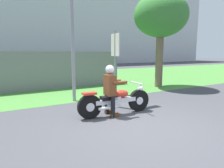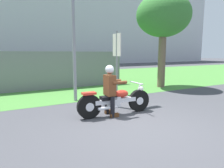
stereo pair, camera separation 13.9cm
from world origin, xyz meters
TOP-DOWN VIEW (x-y plane):
  - ground at (0.00, 0.00)m, footprint 120.00×120.00m
  - grass_verge at (0.00, 9.08)m, footprint 60.00×12.00m
  - stadium_facade at (4.70, 29.17)m, footprint 60.89×8.00m
  - motorcycle_lead at (0.00, 1.16)m, footprint 2.21×0.66m
  - rider_lead at (-0.16, 1.17)m, footprint 0.56×0.48m
  - tree_roadside at (4.39, 4.10)m, footprint 2.65×2.65m
  - sign_banner at (1.43, 3.54)m, footprint 0.08×0.60m
  - fence_segment at (-0.38, 6.14)m, footprint 7.00×0.06m

SIDE VIEW (x-z plane):
  - ground at x=0.00m, z-range 0.00..0.00m
  - grass_verge at x=0.00m, z-range 0.00..0.01m
  - motorcycle_lead at x=0.00m, z-range -0.05..0.84m
  - rider_lead at x=-0.16m, z-range 0.12..1.52m
  - fence_segment at x=-0.38m, z-range 0.00..1.80m
  - sign_banner at x=1.43m, z-range 0.42..3.02m
  - tree_roadside at x=4.39m, z-range 1.20..5.81m
  - stadium_facade at x=4.70m, z-range 0.00..16.16m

